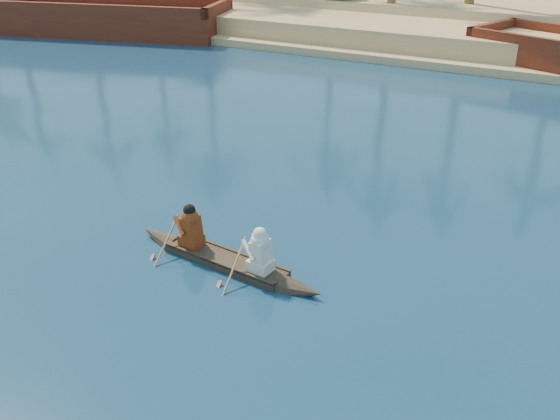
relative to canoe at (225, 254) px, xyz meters
The scene contains 3 objects.
shrub_cluster 29.36m from the canoe, 105.82° to the left, with size 100.00×6.00×2.40m, color black, non-canonical shape.
canoe is the anchor object (origin of this frame).
barge_mid 27.41m from the canoe, 136.88° to the left, with size 14.22×7.79×2.25m.
Camera 1 is at (14.34, -6.06, 6.79)m, focal length 40.00 mm.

